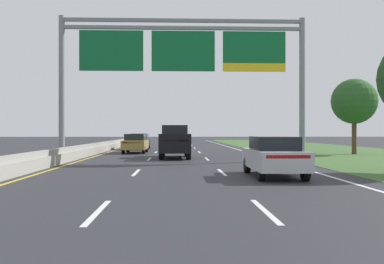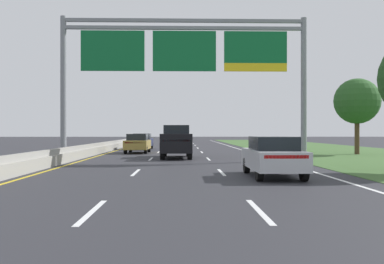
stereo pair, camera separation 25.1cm
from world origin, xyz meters
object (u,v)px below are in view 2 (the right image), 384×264
at_px(pickup_truck_black, 176,142).
at_px(car_navy_left_lane_sedan, 142,141).
at_px(car_silver_right_lane_sedan, 273,156).
at_px(car_gold_left_lane_sedan, 138,143).
at_px(roadside_tree_mid, 357,101).
at_px(overhead_sign_gantry, 184,58).

height_order(pickup_truck_black, car_navy_left_lane_sedan, pickup_truck_black).
distance_m(pickup_truck_black, car_silver_right_lane_sedan, 12.70).
distance_m(car_gold_left_lane_sedan, car_navy_left_lane_sedan, 7.24).
relative_size(car_silver_right_lane_sedan, roadside_tree_mid, 0.75).
height_order(pickup_truck_black, car_gold_left_lane_sedan, pickup_truck_black).
distance_m(overhead_sign_gantry, car_silver_right_lane_sedan, 11.40).
relative_size(pickup_truck_black, roadside_tree_mid, 0.92).
bearing_deg(car_silver_right_lane_sedan, pickup_truck_black, 18.05).
bearing_deg(overhead_sign_gantry, car_navy_left_lane_sedan, 103.83).
distance_m(overhead_sign_gantry, car_gold_left_lane_sedan, 11.37).
distance_m(pickup_truck_black, car_gold_left_lane_sedan, 7.36).
bearing_deg(car_gold_left_lane_sedan, pickup_truck_black, -152.97).
distance_m(car_navy_left_lane_sedan, roadside_tree_mid, 20.30).
height_order(car_gold_left_lane_sedan, roadside_tree_mid, roadside_tree_mid).
xyz_separation_m(pickup_truck_black, car_gold_left_lane_sedan, (-3.26, 6.59, -0.26)).
xyz_separation_m(overhead_sign_gantry, car_navy_left_lane_sedan, (-4.06, 16.48, -5.44)).
bearing_deg(pickup_truck_black, car_gold_left_lane_sedan, 25.95).
bearing_deg(pickup_truck_black, overhead_sign_gantry, -169.19).
xyz_separation_m(car_navy_left_lane_sedan, roadside_tree_mid, (17.40, -9.95, 3.27)).
relative_size(overhead_sign_gantry, roadside_tree_mid, 2.57).
distance_m(car_silver_right_lane_sedan, roadside_tree_mid, 19.09).
bearing_deg(roadside_tree_mid, overhead_sign_gantry, -153.91).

